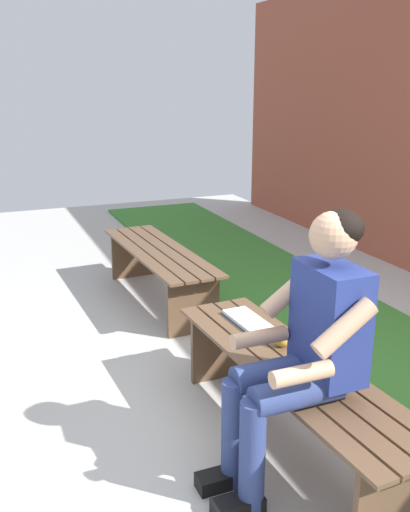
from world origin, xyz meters
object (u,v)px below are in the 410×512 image
at_px(bench_far, 159,262).
at_px(person_seated, 304,343).
at_px(bench_near, 290,383).
at_px(apple, 281,339).
at_px(book_open, 250,323).

distance_m(bench_far, person_seated, 2.37).
relative_size(bench_near, bench_far, 1.06).
bearing_deg(bench_far, bench_near, 180.00).
xyz_separation_m(bench_near, person_seated, (-0.26, 0.10, 0.35)).
xyz_separation_m(person_seated, apple, (0.44, -0.15, -0.20)).
relative_size(bench_near, person_seated, 1.40).
bearing_deg(bench_far, book_open, -179.12).
bearing_deg(person_seated, book_open, -9.48).
height_order(bench_near, book_open, book_open).
relative_size(person_seated, apple, 15.36).
bearing_deg(bench_far, apple, -178.54).
bearing_deg(bench_near, apple, -14.83).
relative_size(bench_near, book_open, 4.15).
height_order(bench_far, book_open, book_open).
bearing_deg(book_open, person_seated, 167.75).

